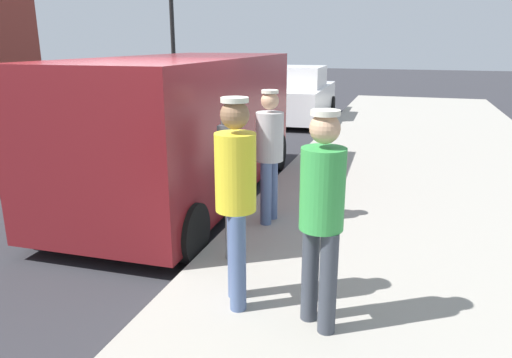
{
  "coord_description": "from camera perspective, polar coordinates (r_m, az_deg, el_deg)",
  "views": [
    {
      "loc": [
        3.02,
        -4.95,
        2.36
      ],
      "look_at": [
        1.65,
        -0.62,
        1.05
      ],
      "focal_mm": 33.42,
      "sensor_mm": 36.0,
      "label": 1
    }
  ],
  "objects": [
    {
      "name": "pedestrian_in_green",
      "position": [
        3.63,
        7.87,
        -3.44
      ],
      "size": [
        0.34,
        0.34,
        1.74
      ],
      "color": "#383D47",
      "rests_on": "sidewalk_slab"
    },
    {
      "name": "parked_van",
      "position": [
        7.29,
        -8.55,
        6.4
      ],
      "size": [
        2.26,
        5.26,
        2.15
      ],
      "color": "maroon",
      "rests_on": "ground"
    },
    {
      "name": "ground_plane",
      "position": [
        6.26,
        -12.86,
        -6.47
      ],
      "size": [
        80.0,
        80.0,
        0.0
      ],
      "primitive_type": "plane",
      "color": "#2D2D33"
    },
    {
      "name": "pedestrian_in_gray",
      "position": [
        5.86,
        1.62,
        3.67
      ],
      "size": [
        0.34,
        0.36,
        1.66
      ],
      "color": "#4C608C",
      "rests_on": "sidewalk_slab"
    },
    {
      "name": "pedestrian_in_yellow",
      "position": [
        3.92,
        -2.44,
        -1.3
      ],
      "size": [
        0.34,
        0.34,
        1.8
      ],
      "color": "#4C608C",
      "rests_on": "sidewalk_slab"
    },
    {
      "name": "parking_meter_near",
      "position": [
        4.79,
        -3.43,
        1.81
      ],
      "size": [
        0.14,
        0.18,
        1.52
      ],
      "color": "gray",
      "rests_on": "sidewalk_slab"
    },
    {
      "name": "parked_sedan_ahead",
      "position": [
        14.89,
        4.88,
        9.84
      ],
      "size": [
        2.06,
        4.46,
        1.65
      ],
      "color": "white",
      "rests_on": "ground"
    },
    {
      "name": "traffic_light_corner",
      "position": [
        19.3,
        -12.46,
        19.2
      ],
      "size": [
        2.48,
        0.42,
        5.2
      ],
      "color": "black",
      "rests_on": "ground"
    },
    {
      "name": "sidewalk_slab",
      "position": [
        5.48,
        21.2,
        -9.74
      ],
      "size": [
        5.0,
        32.0,
        0.15
      ],
      "primitive_type": "cube",
      "color": "#9E998E",
      "rests_on": "ground"
    }
  ]
}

